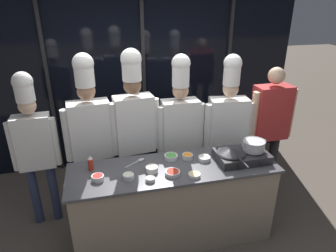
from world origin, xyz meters
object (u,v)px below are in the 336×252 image
frying_pan (232,151)px  prep_bowl_chili_flakes (173,173)px  prep_bowl_scallions (171,157)px  prep_bowl_rice (204,158)px  chef_head (34,140)px  portable_stove (242,156)px  prep_bowl_bell_pepper (98,177)px  person_guest (270,122)px  stock_pot (254,145)px  prep_bowl_garlic (152,169)px  chef_sous (91,129)px  chef_pastry (180,125)px  chef_apprentice (228,123)px  prep_bowl_ginger (194,175)px  prep_bowl_carrots (187,156)px  prep_bowl_chicken (150,179)px  chef_line (134,123)px  squeeze_bottle_chili (91,163)px  serving_spoon_slotted (139,161)px  prep_bowl_bean_sprouts (128,176)px

frying_pan → prep_bowl_chili_flakes: bearing=-171.2°
prep_bowl_chili_flakes → prep_bowl_scallions: bearing=78.7°
prep_bowl_rice → chef_head: 1.85m
prep_bowl_chili_flakes → chef_head: bearing=151.2°
portable_stove → prep_bowl_bell_pepper: 1.49m
frying_pan → person_guest: (0.77, 0.56, 0.02)m
stock_pot → prep_bowl_garlic: 1.10m
chef_sous → chef_pastry: (1.03, -0.01, -0.04)m
chef_apprentice → prep_bowl_scallions: bearing=32.4°
prep_bowl_garlic → prep_bowl_ginger: (0.38, -0.18, -0.01)m
stock_pot → prep_bowl_carrots: stock_pot is taller
prep_bowl_chicken → chef_line: size_ratio=0.05×
chef_apprentice → portable_stove: bearing=89.0°
frying_pan → chef_sous: (-1.41, 0.64, 0.11)m
squeeze_bottle_chili → prep_bowl_chili_flakes: (0.77, -0.28, -0.05)m
chef_sous → person_guest: size_ratio=1.14×
prep_bowl_bell_pepper → prep_bowl_rice: (1.11, 0.12, -0.01)m
portable_stove → prep_bowl_ginger: portable_stove is taller
prep_bowl_ginger → prep_bowl_chicken: (-0.43, 0.03, 0.00)m
chef_pastry → person_guest: bearing=175.3°
prep_bowl_rice → serving_spoon_slotted: prep_bowl_rice is taller
prep_bowl_bean_sprouts → chef_sous: bearing=114.6°
prep_bowl_chili_flakes → chef_head: chef_head is taller
prep_bowl_bell_pepper → prep_bowl_rice: 1.12m
chef_pastry → chef_sous: bearing=-1.4°
prep_bowl_chili_flakes → prep_bowl_chicken: 0.24m
chef_head → prep_bowl_carrots: bearing=159.9°
frying_pan → prep_bowl_chicken: 0.91m
frying_pan → prep_bowl_rice: 0.30m
prep_bowl_carrots → prep_bowl_bean_sprouts: size_ratio=1.07×
squeeze_bottle_chili → prep_bowl_bean_sprouts: (0.35, -0.26, -0.04)m
prep_bowl_rice → person_guest: 1.13m
stock_pot → prep_bowl_rice: size_ratio=1.98×
portable_stove → person_guest: person_guest is taller
prep_bowl_bell_pepper → chef_line: bearing=56.0°
chef_head → prep_bowl_garlic: bearing=147.8°
serving_spoon_slotted → chef_apprentice: size_ratio=0.12×
prep_bowl_carrots → prep_bowl_rice: size_ratio=0.87×
serving_spoon_slotted → prep_bowl_ginger: bearing=-40.1°
prep_bowl_chili_flakes → person_guest: (1.43, 0.66, 0.13)m
prep_bowl_bean_sprouts → prep_bowl_scallions: bearing=30.1°
prep_bowl_carrots → chef_head: (-1.59, 0.48, 0.14)m
chef_line → prep_bowl_scallions: bearing=120.4°
chef_head → stock_pot: bearing=160.8°
prep_bowl_ginger → prep_bowl_scallions: bearing=109.5°
portable_stove → chef_apprentice: chef_apprentice is taller
stock_pot → serving_spoon_slotted: 1.22m
chef_head → chef_pastry: chef_pastry is taller
prep_bowl_bean_sprouts → stock_pot: bearing=3.6°
chef_apprentice → prep_bowl_bean_sprouts: bearing=34.3°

